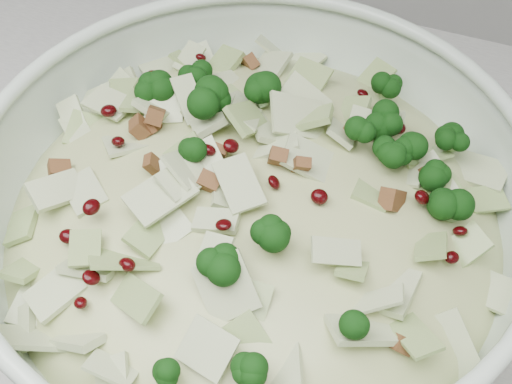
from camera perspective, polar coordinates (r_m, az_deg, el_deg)
counter at (r=1.02m, az=-3.86°, el=-14.78°), size 3.60×0.60×0.90m
mixing_bowl at (r=0.49m, az=-0.20°, el=-3.16°), size 0.44×0.44×0.15m
salad at (r=0.47m, az=-0.21°, el=-1.44°), size 0.37×0.37×0.15m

